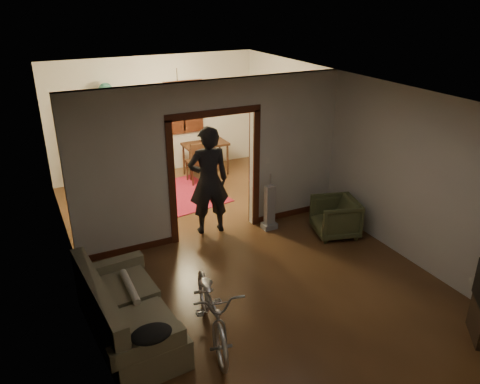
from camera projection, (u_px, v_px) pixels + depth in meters
floor at (232, 249)px, 8.14m from camera, size 5.00×8.50×0.01m
ceiling at (231, 87)px, 7.03m from camera, size 5.00×8.50×0.01m
wall_back at (155, 116)px, 11.08m from camera, size 5.00×0.02×2.80m
wall_left at (71, 203)px, 6.57m from camera, size 0.02×8.50×2.80m
wall_right at (355, 152)px, 8.60m from camera, size 0.02×8.50×2.80m
partition_wall at (214, 160)px, 8.20m from camera, size 5.00×0.14×2.80m
door_casing at (214, 176)px, 8.32m from camera, size 1.74×0.20×2.32m
far_window at (183, 107)px, 11.27m from camera, size 0.98×0.06×1.28m
chandelier at (178, 89)px, 9.26m from camera, size 0.24×0.24×0.24m
light_switch at (268, 161)px, 8.62m from camera, size 0.08×0.01×0.12m
sofa at (128, 306)px, 5.94m from camera, size 1.04×2.03×0.90m
rolled_paper at (130, 287)px, 6.20m from camera, size 0.10×0.78×0.10m
jacket at (151, 334)px, 5.12m from camera, size 0.46×0.35×0.14m
bicycle at (212, 307)px, 5.93m from camera, size 0.93×1.81×0.91m
armchair at (335, 217)px, 8.50m from camera, size 0.94×0.92×0.70m
vacuum at (270, 207)px, 8.68m from camera, size 0.31×0.27×0.87m
person at (209, 181)px, 8.37m from camera, size 0.80×0.59×2.01m
oriental_rug at (184, 194)px, 10.31m from camera, size 1.72×2.09×0.01m
locker at (111, 141)px, 10.58m from camera, size 1.10×0.77×2.01m
globe at (107, 100)px, 10.21m from camera, size 0.30×0.30×0.30m
desk at (206, 159)px, 11.30m from camera, size 1.12×0.71×0.78m
desk_chair at (197, 162)px, 10.79m from camera, size 0.55×0.55×1.00m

